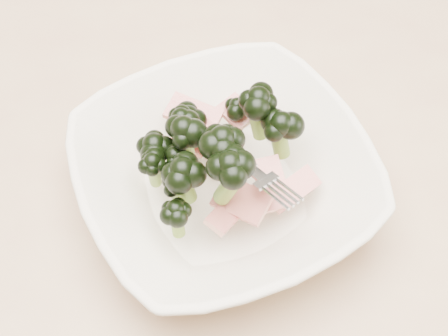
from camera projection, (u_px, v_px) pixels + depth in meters
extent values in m
cube|color=tan|center=(147.00, 158.00, 0.69)|extent=(1.20, 0.80, 0.04)
cylinder|color=tan|center=(448.00, 107.00, 1.22)|extent=(0.06, 0.06, 0.71)
imported|color=beige|center=(224.00, 177.00, 0.61)|extent=(0.36, 0.36, 0.07)
cylinder|color=olive|center=(176.00, 165.00, 0.59)|extent=(0.02, 0.02, 0.03)
ellipsoid|color=black|center=(174.00, 155.00, 0.58)|extent=(0.03, 0.03, 0.02)
cylinder|color=olive|center=(230.00, 185.00, 0.55)|extent=(0.03, 0.02, 0.06)
ellipsoid|color=black|center=(230.00, 164.00, 0.53)|extent=(0.04, 0.04, 0.03)
cylinder|color=olive|center=(156.00, 160.00, 0.61)|extent=(0.02, 0.03, 0.04)
ellipsoid|color=black|center=(154.00, 145.00, 0.59)|extent=(0.04, 0.04, 0.03)
cylinder|color=olive|center=(155.00, 176.00, 0.59)|extent=(0.01, 0.02, 0.04)
ellipsoid|color=black|center=(152.00, 162.00, 0.57)|extent=(0.03, 0.03, 0.02)
cylinder|color=olive|center=(279.00, 140.00, 0.61)|extent=(0.02, 0.02, 0.04)
ellipsoid|color=black|center=(281.00, 124.00, 0.59)|extent=(0.04, 0.04, 0.03)
cylinder|color=olive|center=(237.00, 118.00, 0.64)|extent=(0.01, 0.02, 0.03)
ellipsoid|color=black|center=(237.00, 106.00, 0.63)|extent=(0.03, 0.03, 0.02)
cylinder|color=olive|center=(184.00, 185.00, 0.57)|extent=(0.02, 0.02, 0.04)
ellipsoid|color=black|center=(183.00, 170.00, 0.55)|extent=(0.04, 0.04, 0.03)
cylinder|color=olive|center=(189.00, 128.00, 0.64)|extent=(0.02, 0.02, 0.03)
ellipsoid|color=black|center=(188.00, 116.00, 0.62)|extent=(0.04, 0.04, 0.03)
cylinder|color=olive|center=(257.00, 119.00, 0.62)|extent=(0.02, 0.02, 0.05)
ellipsoid|color=black|center=(258.00, 98.00, 0.59)|extent=(0.04, 0.04, 0.03)
cylinder|color=olive|center=(185.00, 146.00, 0.59)|extent=(0.02, 0.02, 0.04)
ellipsoid|color=black|center=(183.00, 129.00, 0.57)|extent=(0.04, 0.04, 0.03)
cylinder|color=olive|center=(222.00, 155.00, 0.56)|extent=(0.02, 0.02, 0.04)
ellipsoid|color=black|center=(222.00, 139.00, 0.54)|extent=(0.04, 0.04, 0.03)
cylinder|color=olive|center=(182.00, 132.00, 0.62)|extent=(0.02, 0.02, 0.04)
ellipsoid|color=black|center=(181.00, 118.00, 0.61)|extent=(0.03, 0.03, 0.03)
cylinder|color=olive|center=(176.00, 194.00, 0.58)|extent=(0.02, 0.02, 0.03)
ellipsoid|color=black|center=(175.00, 183.00, 0.57)|extent=(0.03, 0.03, 0.02)
cylinder|color=olive|center=(177.00, 221.00, 0.57)|extent=(0.01, 0.02, 0.04)
ellipsoid|color=black|center=(175.00, 209.00, 0.56)|extent=(0.03, 0.03, 0.02)
cylinder|color=olive|center=(187.00, 146.00, 0.60)|extent=(0.01, 0.02, 0.03)
ellipsoid|color=black|center=(186.00, 135.00, 0.58)|extent=(0.03, 0.03, 0.03)
cube|color=maroon|center=(201.00, 131.00, 0.62)|extent=(0.05, 0.05, 0.01)
cube|color=maroon|center=(226.00, 215.00, 0.58)|extent=(0.04, 0.05, 0.02)
cube|color=maroon|center=(191.00, 138.00, 0.63)|extent=(0.05, 0.04, 0.02)
cube|color=maroon|center=(293.00, 189.00, 0.60)|extent=(0.06, 0.05, 0.02)
cube|color=maroon|center=(237.00, 112.00, 0.64)|extent=(0.04, 0.05, 0.01)
cube|color=maroon|center=(193.00, 114.00, 0.63)|extent=(0.06, 0.05, 0.02)
cube|color=maroon|center=(271.00, 184.00, 0.60)|extent=(0.04, 0.06, 0.02)
cube|color=maroon|center=(242.00, 200.00, 0.58)|extent=(0.06, 0.06, 0.02)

